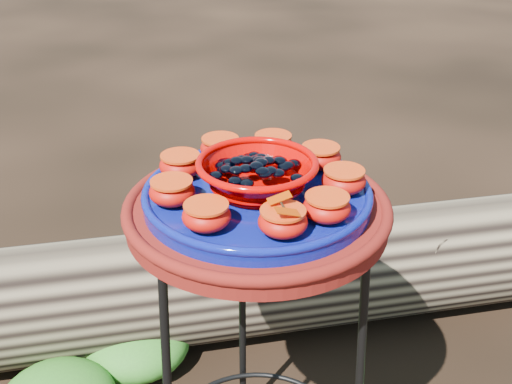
{
  "coord_description": "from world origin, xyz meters",
  "views": [
    {
      "loc": [
        -0.16,
        -0.95,
        1.27
      ],
      "look_at": [
        -0.0,
        0.0,
        0.76
      ],
      "focal_mm": 45.0,
      "sensor_mm": 36.0,
      "label": 1
    }
  ],
  "objects": [
    {
      "name": "plant_stand",
      "position": [
        0.0,
        0.0,
        0.35
      ],
      "size": [
        0.44,
        0.44,
        0.7
      ],
      "primitive_type": null,
      "color": "black",
      "rests_on": "ground"
    },
    {
      "name": "terracotta_saucer",
      "position": [
        0.0,
        0.0,
        0.72
      ],
      "size": [
        0.45,
        0.45,
        0.04
      ],
      "primitive_type": "cylinder",
      "color": "maroon",
      "rests_on": "plant_stand"
    },
    {
      "name": "cobalt_plate",
      "position": [
        0.0,
        0.0,
        0.75
      ],
      "size": [
        0.39,
        0.39,
        0.03
      ],
      "primitive_type": "cylinder",
      "color": "#00005C",
      "rests_on": "terracotta_saucer"
    },
    {
      "name": "red_bowl",
      "position": [
        0.0,
        0.0,
        0.79
      ],
      "size": [
        0.19,
        0.19,
        0.05
      ],
      "primitive_type": null,
      "color": "#C10200",
      "rests_on": "cobalt_plate"
    },
    {
      "name": "glass_gems",
      "position": [
        0.0,
        0.0,
        0.83
      ],
      "size": [
        0.15,
        0.15,
        0.03
      ],
      "primitive_type": null,
      "color": "black",
      "rests_on": "red_bowl"
    },
    {
      "name": "orange_half_0",
      "position": [
        0.02,
        -0.14,
        0.78
      ],
      "size": [
        0.08,
        0.08,
        0.04
      ],
      "primitive_type": "ellipsoid",
      "color": "#AD0100",
      "rests_on": "cobalt_plate"
    },
    {
      "name": "orange_half_1",
      "position": [
        0.09,
        -0.11,
        0.78
      ],
      "size": [
        0.08,
        0.08,
        0.04
      ],
      "primitive_type": "ellipsoid",
      "color": "#AD0100",
      "rests_on": "cobalt_plate"
    },
    {
      "name": "orange_half_2",
      "position": [
        0.14,
        -0.03,
        0.78
      ],
      "size": [
        0.08,
        0.08,
        0.04
      ],
      "primitive_type": "ellipsoid",
      "color": "#AD0100",
      "rests_on": "cobalt_plate"
    },
    {
      "name": "orange_half_3",
      "position": [
        0.13,
        0.07,
        0.78
      ],
      "size": [
        0.08,
        0.08,
        0.04
      ],
      "primitive_type": "ellipsoid",
      "color": "#AD0100",
      "rests_on": "cobalt_plate"
    },
    {
      "name": "orange_half_4",
      "position": [
        0.05,
        0.14,
        0.78
      ],
      "size": [
        0.08,
        0.08,
        0.04
      ],
      "primitive_type": "ellipsoid",
      "color": "#AD0100",
      "rests_on": "cobalt_plate"
    },
    {
      "name": "orange_half_5",
      "position": [
        -0.05,
        0.14,
        0.78
      ],
      "size": [
        0.08,
        0.08,
        0.04
      ],
      "primitive_type": "ellipsoid",
      "color": "#AD0100",
      "rests_on": "cobalt_plate"
    },
    {
      "name": "orange_half_6",
      "position": [
        -0.12,
        0.08,
        0.78
      ],
      "size": [
        0.08,
        0.08,
        0.04
      ],
      "primitive_type": "ellipsoid",
      "color": "#AD0100",
      "rests_on": "cobalt_plate"
    },
    {
      "name": "orange_half_7",
      "position": [
        -0.14,
        -0.02,
        0.78
      ],
      "size": [
        0.08,
        0.08,
        0.04
      ],
      "primitive_type": "ellipsoid",
      "color": "#AD0100",
      "rests_on": "cobalt_plate"
    },
    {
      "name": "orange_half_8",
      "position": [
        -0.1,
        -0.11,
        0.78
      ],
      "size": [
        0.08,
        0.08,
        0.04
      ],
      "primitive_type": "ellipsoid",
      "color": "#AD0100",
      "rests_on": "cobalt_plate"
    },
    {
      "name": "butterfly",
      "position": [
        0.02,
        -0.14,
        0.81
      ],
      "size": [
        0.08,
        0.05,
        0.01
      ],
      "primitive_type": null,
      "rotation": [
        0.0,
        0.0,
        0.08
      ],
      "color": "#BB3400",
      "rests_on": "orange_half_0"
    },
    {
      "name": "driftwood_log",
      "position": [
        0.08,
        0.57,
        0.17
      ],
      "size": [
        1.81,
        0.55,
        0.33
      ],
      "primitive_type": null,
      "rotation": [
        0.0,
        0.0,
        0.05
      ],
      "color": "black",
      "rests_on": "ground"
    },
    {
      "name": "foliage_back",
      "position": [
        -0.26,
        0.46,
        0.07
      ],
      "size": [
        0.29,
        0.29,
        0.15
      ],
      "primitive_type": "ellipsoid",
      "color": "#307120",
      "rests_on": "ground"
    }
  ]
}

